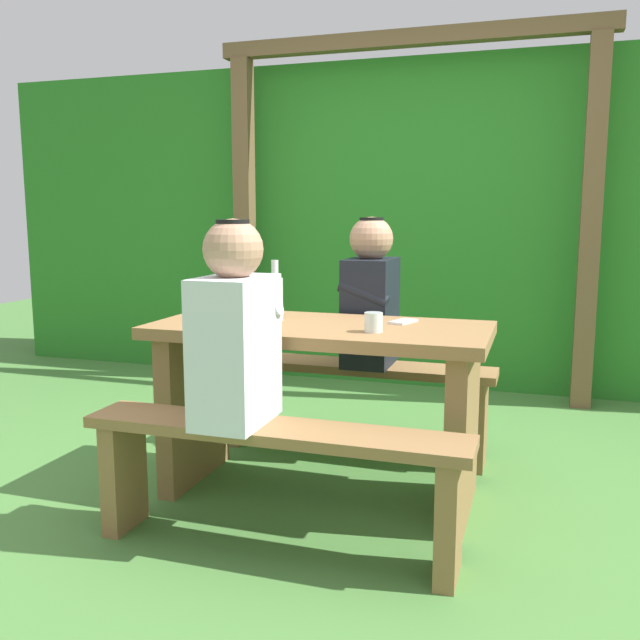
# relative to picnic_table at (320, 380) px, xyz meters

# --- Properties ---
(ground_plane) EXTENTS (12.00, 12.00, 0.00)m
(ground_plane) POSITION_rel_picnic_table_xyz_m (0.00, 0.00, -0.51)
(ground_plane) COLOR #497D3A
(hedge_backdrop) EXTENTS (6.40, 0.74, 2.23)m
(hedge_backdrop) POSITION_rel_picnic_table_xyz_m (0.00, 2.38, 0.61)
(hedge_backdrop) COLOR #297925
(hedge_backdrop) RESTS_ON ground_plane
(pergola_post_left) EXTENTS (0.12, 0.12, 2.24)m
(pergola_post_left) POSITION_rel_picnic_table_xyz_m (-1.14, 1.80, 0.61)
(pergola_post_left) COLOR brown
(pergola_post_left) RESTS_ON ground_plane
(pergola_post_right) EXTENTS (0.12, 0.12, 2.24)m
(pergola_post_right) POSITION_rel_picnic_table_xyz_m (1.14, 1.80, 0.61)
(pergola_post_right) COLOR brown
(pergola_post_right) RESTS_ON ground_plane
(pergola_crossbeam) EXTENTS (2.52, 0.10, 0.10)m
(pergola_crossbeam) POSITION_rel_picnic_table_xyz_m (0.00, 1.80, 1.79)
(pergola_crossbeam) COLOR brown
(pergola_crossbeam) RESTS_ON pergola_post_left
(picnic_table) EXTENTS (1.40, 0.64, 0.75)m
(picnic_table) POSITION_rel_picnic_table_xyz_m (0.00, 0.00, 0.00)
(picnic_table) COLOR olive
(picnic_table) RESTS_ON ground_plane
(bench_near) EXTENTS (1.40, 0.24, 0.47)m
(bench_near) POSITION_rel_picnic_table_xyz_m (0.00, -0.53, -0.17)
(bench_near) COLOR olive
(bench_near) RESTS_ON ground_plane
(bench_far) EXTENTS (1.40, 0.24, 0.47)m
(bench_far) POSITION_rel_picnic_table_xyz_m (0.00, 0.53, -0.17)
(bench_far) COLOR olive
(bench_far) RESTS_ON ground_plane
(person_white_shirt) EXTENTS (0.25, 0.35, 0.72)m
(person_white_shirt) POSITION_rel_picnic_table_xyz_m (-0.14, -0.53, 0.29)
(person_white_shirt) COLOR silver
(person_white_shirt) RESTS_ON bench_near
(person_black_coat) EXTENTS (0.25, 0.35, 0.72)m
(person_black_coat) POSITION_rel_picnic_table_xyz_m (0.09, 0.53, 0.29)
(person_black_coat) COLOR black
(person_black_coat) RESTS_ON bench_far
(drinking_glass) EXTENTS (0.07, 0.07, 0.08)m
(drinking_glass) POSITION_rel_picnic_table_xyz_m (0.26, -0.12, 0.28)
(drinking_glass) COLOR silver
(drinking_glass) RESTS_ON picnic_table
(bottle_left) EXTENTS (0.06, 0.06, 0.23)m
(bottle_left) POSITION_rel_picnic_table_xyz_m (-0.33, -0.01, 0.33)
(bottle_left) COLOR silver
(bottle_left) RESTS_ON picnic_table
(bottle_right) EXTENTS (0.07, 0.07, 0.26)m
(bottle_right) POSITION_rel_picnic_table_xyz_m (-0.21, 0.03, 0.34)
(bottle_right) COLOR silver
(bottle_right) RESTS_ON picnic_table
(bottle_center) EXTENTS (0.06, 0.06, 0.22)m
(bottle_center) POSITION_rel_picnic_table_xyz_m (-0.30, -0.11, 0.33)
(bottle_center) COLOR silver
(bottle_center) RESTS_ON picnic_table
(cell_phone) EXTENTS (0.11, 0.15, 0.01)m
(cell_phone) POSITION_rel_picnic_table_xyz_m (0.32, 0.15, 0.24)
(cell_phone) COLOR silver
(cell_phone) RESTS_ON picnic_table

